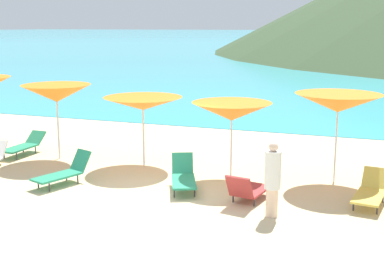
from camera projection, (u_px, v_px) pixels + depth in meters
The scene contains 12 objects.
ground_plane at pixel (248, 127), 21.59m from camera, with size 50.00×100.00×0.30m, color beige.
ocean_water at pixel (369, 35), 222.96m from camera, with size 650.00×440.00×0.02m, color #38B7CC.
umbrella_2 at pixel (56, 93), 15.46m from camera, with size 2.20×2.20×2.27m.
umbrella_3 at pixel (143, 104), 14.73m from camera, with size 2.44×2.44×2.01m.
umbrella_4 at pixel (232, 112), 13.40m from camera, with size 2.24×2.24×2.06m.
umbrella_5 at pixel (338, 103), 13.02m from camera, with size 2.38×2.38×2.33m.
lounge_chair_1 at pixel (183, 176), 12.83m from camera, with size 1.12×1.63×0.78m.
lounge_chair_2 at pixel (371, 191), 11.75m from camera, with size 0.79×1.64×0.70m.
lounge_chair_3 at pixel (64, 172), 13.24m from camera, with size 1.03×1.65×0.78m.
lounge_chair_5 at pixel (24, 145), 16.26m from camera, with size 0.61×1.69×0.63m.
lounge_chair_7 at pixel (247, 189), 11.91m from camera, with size 0.84×1.45×0.75m.
beachgoer_1 at pixel (273, 178), 10.88m from camera, with size 0.34×0.34×1.63m.
Camera 1 is at (4.99, -10.72, 4.01)m, focal length 48.33 mm.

